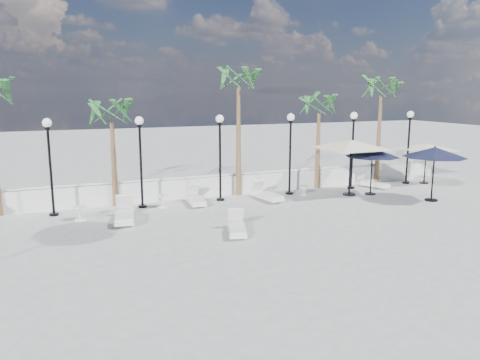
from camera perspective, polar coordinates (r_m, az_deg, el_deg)
name	(u,v)px	position (r m, az deg, el deg)	size (l,w,h in m)	color
ground	(287,243)	(15.39, 5.80, -7.65)	(100.00, 100.00, 0.00)	#989893
balustrade	(213,186)	(21.96, -3.28, -0.74)	(26.00, 0.30, 1.01)	silver
lamppost_1	(49,153)	(19.54, -22.22, 3.05)	(0.36, 0.36, 3.84)	black
lamppost_2	(140,149)	(19.82, -12.06, 3.72)	(0.36, 0.36, 3.84)	black
lamppost_3	(220,145)	(20.70, -2.46, 4.24)	(0.36, 0.36, 3.84)	black
lamppost_4	(290,142)	(22.11, 6.16, 4.60)	(0.36, 0.36, 3.84)	black
lamppost_5	(353,139)	(23.95, 13.60, 4.84)	(0.36, 0.36, 3.84)	black
lamppost_6	(409,137)	(26.13, 19.89, 4.97)	(0.36, 0.36, 3.84)	black
palm_1	(112,118)	(20.36, -15.39, 7.32)	(2.60, 2.60, 4.70)	brown
palm_2	(238,85)	(21.74, -0.19, 11.49)	(2.60, 2.60, 6.10)	brown
palm_3	(319,110)	(23.69, 9.63, 8.46)	(2.60, 2.60, 4.90)	brown
palm_4	(381,93)	(25.79, 16.83, 10.07)	(2.60, 2.60, 5.70)	brown
lounger_2	(195,199)	(20.44, -5.46, -2.31)	(0.77, 1.92, 0.70)	silver
lounger_3	(124,215)	(18.23, -13.92, -4.11)	(1.01, 2.19, 0.79)	silver
lounger_4	(267,195)	(21.16, 3.26, -1.80)	(0.94, 2.03, 0.73)	silver
lounger_5	(237,227)	(16.21, -0.39, -5.79)	(1.09, 1.89, 0.67)	silver
lounger_6	(374,184)	(24.76, 16.01, -0.45)	(1.14, 1.69, 0.61)	silver
side_table_0	(80,212)	(18.86, -18.94, -3.70)	(0.55, 0.55, 0.54)	silver
side_table_1	(163,200)	(20.06, -9.37, -2.43)	(0.54, 0.54, 0.52)	silver
side_table_2	(304,190)	(22.29, 7.83, -1.17)	(0.46, 0.46, 0.45)	silver
parasol_navy_mid	(372,153)	(22.86, 15.84, 3.22)	(2.54, 2.54, 2.28)	black
parasol_navy_right	(435,152)	(22.38, 22.65, 3.12)	(2.78, 2.78, 2.49)	black
parasol_cream_sq_a	(427,144)	(26.59, 21.82, 4.14)	(4.68, 4.68, 2.30)	black
parasol_cream_sq_b	(351,140)	(22.40, 13.42, 4.73)	(5.62, 5.62, 2.81)	black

